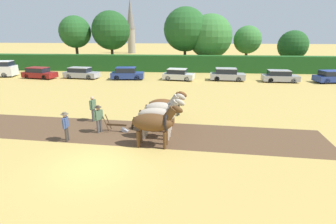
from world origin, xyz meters
TOP-DOWN VIEW (x-y plane):
  - ground_plane at (0.00, 0.00)m, footprint 240.00×240.00m
  - plowed_furrow_strip at (-1.65, 4.57)m, footprint 28.26×5.94m
  - hedgerow at (0.00, 29.63)m, footprint 63.88×1.87m
  - tree_far_left at (-14.10, 31.93)m, footprint 5.01×5.01m
  - tree_left at (-8.43, 32.56)m, footprint 6.09×6.09m
  - tree_center_left at (3.47, 33.45)m, footprint 6.92×6.92m
  - tree_center at (7.49, 33.85)m, footprint 7.04×7.04m
  - tree_center_right at (13.51, 34.37)m, footprint 4.43×4.43m
  - tree_right at (20.41, 33.47)m, footprint 4.62×4.62m
  - church_spire at (-11.82, 62.64)m, footprint 2.20×2.20m
  - draft_horse_lead_left at (2.55, 2.55)m, footprint 2.89×1.16m
  - draft_horse_lead_right at (2.63, 3.71)m, footprint 2.85×1.02m
  - draft_horse_trail_left at (2.71, 4.87)m, footprint 2.68×1.05m
  - draft_horse_trail_right at (2.78, 6.03)m, footprint 2.71×1.08m
  - plow at (0.03, 4.46)m, footprint 1.55×0.49m
  - farmer_at_plow at (-1.09, 4.24)m, footprint 0.43×0.58m
  - farmer_beside_team at (3.57, 8.00)m, footprint 0.44×0.62m
  - farmer_onlooker_left at (-2.49, 2.83)m, footprint 0.43×0.66m
  - farmer_onlooker_right at (-2.20, 6.32)m, footprint 0.29×0.68m
  - parked_car_left at (-15.31, 22.26)m, footprint 4.58×2.56m
  - parked_car_center_left at (-9.81, 22.66)m, footprint 4.69×2.33m
  - parked_car_center at (-3.65, 22.47)m, footprint 4.25×2.17m
  - parked_car_center_right at (2.89, 22.50)m, footprint 4.09×2.43m
  - parked_car_right at (9.00, 22.75)m, footprint 4.32×2.10m
  - parked_car_far_right at (15.28, 22.30)m, footprint 4.24×1.94m
  - parked_car_end_right at (21.43, 22.33)m, footprint 4.46×2.52m

SIDE VIEW (x-z plane):
  - ground_plane at x=0.00m, z-range 0.00..0.00m
  - plowed_furrow_strip at x=-1.65m, z-range 0.00..0.01m
  - plow at x=0.03m, z-range -0.25..0.88m
  - parked_car_far_right at x=15.28m, z-range -0.03..1.40m
  - parked_car_left at x=-15.31m, z-range -0.02..1.41m
  - parked_car_center_right at x=2.89m, z-range -0.02..1.41m
  - parked_car_center_left at x=-9.81m, z-range -0.02..1.42m
  - parked_car_end_right at x=21.43m, z-range -0.02..1.45m
  - parked_car_right at x=9.00m, z-range -0.03..1.51m
  - parked_car_center at x=-3.65m, z-range -0.03..1.51m
  - farmer_onlooker_left at x=-2.49m, z-range 0.15..1.85m
  - farmer_at_plow at x=-1.09m, z-range 0.15..1.87m
  - farmer_onlooker_right at x=-2.20m, z-range 0.15..1.90m
  - farmer_beside_team at x=3.57m, z-range 0.16..1.92m
  - hedgerow at x=0.00m, z-range 0.00..2.45m
  - draft_horse_trail_right at x=2.78m, z-range 0.12..2.50m
  - draft_horse_lead_left at x=2.55m, z-range 0.16..2.57m
  - draft_horse_lead_right at x=2.63m, z-range 0.15..2.63m
  - draft_horse_trail_left at x=2.71m, z-range 0.15..2.65m
  - tree_right at x=20.41m, z-range 0.72..6.80m
  - tree_center_right at x=13.51m, z-range 1.17..7.97m
  - tree_center at x=7.49m, z-range 0.78..9.39m
  - tree_far_left at x=-14.10m, z-range 1.62..9.94m
  - tree_left at x=-8.43m, z-range 1.47..10.54m
  - tree_center_left at x=3.47m, z-range 1.35..10.99m
  - church_spire at x=-11.82m, z-range 0.33..14.65m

